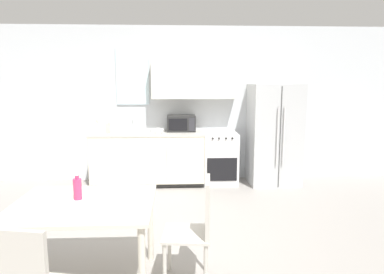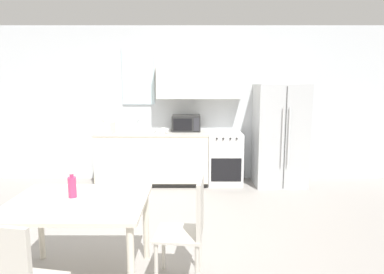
{
  "view_description": "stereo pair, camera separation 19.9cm",
  "coord_description": "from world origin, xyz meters",
  "px_view_note": "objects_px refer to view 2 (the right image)",
  "views": [
    {
      "loc": [
        0.19,
        -3.67,
        1.73
      ],
      "look_at": [
        0.4,
        0.6,
        1.05
      ],
      "focal_mm": 32.0,
      "sensor_mm": 36.0,
      "label": 1
    },
    {
      "loc": [
        0.39,
        -3.67,
        1.73
      ],
      "look_at": [
        0.4,
        0.6,
        1.05
      ],
      "focal_mm": 32.0,
      "sensor_mm": 36.0,
      "label": 2
    }
  ],
  "objects_px": {
    "refrigerator": "(279,135)",
    "drink_bottle": "(72,187)",
    "dining_table": "(77,212)",
    "oven_range": "(224,158)",
    "microwave": "(186,123)",
    "coffee_mug": "(163,131)",
    "dining_chair_side": "(190,223)"
  },
  "relations": [
    {
      "from": "refrigerator",
      "to": "microwave",
      "type": "xyz_separation_m",
      "value": [
        -1.58,
        0.15,
        0.18
      ]
    },
    {
      "from": "microwave",
      "to": "dining_chair_side",
      "type": "xyz_separation_m",
      "value": [
        0.08,
        -3.09,
        -0.5
      ]
    },
    {
      "from": "microwave",
      "to": "dining_chair_side",
      "type": "distance_m",
      "value": 3.13
    },
    {
      "from": "microwave",
      "to": "drink_bottle",
      "type": "height_order",
      "value": "microwave"
    },
    {
      "from": "oven_range",
      "to": "coffee_mug",
      "type": "distance_m",
      "value": 1.17
    },
    {
      "from": "refrigerator",
      "to": "drink_bottle",
      "type": "height_order",
      "value": "refrigerator"
    },
    {
      "from": "oven_range",
      "to": "dining_table",
      "type": "distance_m",
      "value": 3.39
    },
    {
      "from": "microwave",
      "to": "refrigerator",
      "type": "bearing_deg",
      "value": -5.56
    },
    {
      "from": "refrigerator",
      "to": "dining_chair_side",
      "type": "relative_size",
      "value": 1.83
    },
    {
      "from": "dining_table",
      "to": "drink_bottle",
      "type": "distance_m",
      "value": 0.22
    },
    {
      "from": "refrigerator",
      "to": "drink_bottle",
      "type": "distance_m",
      "value": 3.81
    },
    {
      "from": "coffee_mug",
      "to": "dining_chair_side",
      "type": "xyz_separation_m",
      "value": [
        0.46,
        -2.8,
        -0.41
      ]
    },
    {
      "from": "oven_range",
      "to": "drink_bottle",
      "type": "height_order",
      "value": "drink_bottle"
    },
    {
      "from": "oven_range",
      "to": "microwave",
      "type": "distance_m",
      "value": 0.9
    },
    {
      "from": "refrigerator",
      "to": "microwave",
      "type": "bearing_deg",
      "value": 174.44
    },
    {
      "from": "microwave",
      "to": "dining_table",
      "type": "bearing_deg",
      "value": -105.63
    },
    {
      "from": "microwave",
      "to": "dining_table",
      "type": "distance_m",
      "value": 3.25
    },
    {
      "from": "drink_bottle",
      "to": "microwave",
      "type": "bearing_deg",
      "value": 72.74
    },
    {
      "from": "dining_chair_side",
      "to": "coffee_mug",
      "type": "bearing_deg",
      "value": 15.07
    },
    {
      "from": "oven_range",
      "to": "dining_chair_side",
      "type": "bearing_deg",
      "value": -100.97
    },
    {
      "from": "coffee_mug",
      "to": "drink_bottle",
      "type": "height_order",
      "value": "coffee_mug"
    },
    {
      "from": "coffee_mug",
      "to": "drink_bottle",
      "type": "xyz_separation_m",
      "value": [
        -0.56,
        -2.72,
        -0.11
      ]
    },
    {
      "from": "oven_range",
      "to": "microwave",
      "type": "bearing_deg",
      "value": 171.74
    },
    {
      "from": "oven_range",
      "to": "drink_bottle",
      "type": "relative_size",
      "value": 3.85
    },
    {
      "from": "microwave",
      "to": "dining_chair_side",
      "type": "height_order",
      "value": "microwave"
    },
    {
      "from": "coffee_mug",
      "to": "dining_table",
      "type": "distance_m",
      "value": 2.87
    },
    {
      "from": "dining_chair_side",
      "to": "drink_bottle",
      "type": "height_order",
      "value": "drink_bottle"
    },
    {
      "from": "dining_table",
      "to": "oven_range",
      "type": "bearing_deg",
      "value": 62.99
    },
    {
      "from": "coffee_mug",
      "to": "dining_table",
      "type": "xyz_separation_m",
      "value": [
        -0.5,
        -2.81,
        -0.3
      ]
    },
    {
      "from": "coffee_mug",
      "to": "dining_table",
      "type": "bearing_deg",
      "value": -100.01
    },
    {
      "from": "coffee_mug",
      "to": "dining_chair_side",
      "type": "bearing_deg",
      "value": -80.71
    },
    {
      "from": "microwave",
      "to": "dining_table",
      "type": "xyz_separation_m",
      "value": [
        -0.87,
        -3.11,
        -0.38
      ]
    }
  ]
}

